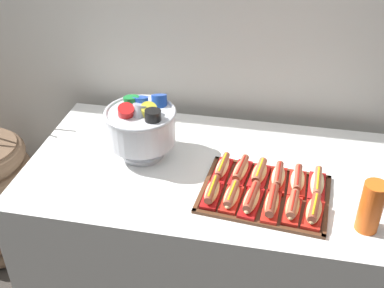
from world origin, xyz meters
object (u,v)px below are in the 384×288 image
Objects in this scene: hot_dog_10 at (297,181)px; hot_dog_4 at (293,207)px; hot_dog_0 at (212,192)px; cup_stack at (371,207)px; hot_dog_11 at (317,184)px; hot_dog_8 at (259,174)px; punch_bowl at (141,124)px; hot_dog_7 at (241,171)px; hot_dog_2 at (251,200)px; hot_dog_1 at (232,196)px; serving_tray at (265,194)px; hot_dog_6 at (222,168)px; hot_dog_3 at (272,203)px; hot_dog_9 at (278,177)px; buffet_table at (212,231)px; hot_dog_5 at (314,211)px.

hot_dog_4 is at bearing -95.21° from hot_dog_10.
hot_dog_0 is 0.56m from cup_stack.
hot_dog_8 is at bearing 174.79° from hot_dog_11.
punch_bowl is at bearing 157.42° from hot_dog_4.
hot_dog_7 is 1.13× the size of hot_dog_8.
hot_dog_1 is at bearing 174.79° from hot_dog_2.
serving_tray is at bearing -41.46° from hot_dog_7.
hot_dog_4 reaches higher than hot_dog_6.
cup_stack is at bearing -21.34° from hot_dog_6.
hot_dog_8 reaches higher than hot_dog_11.
hot_dog_10 is (0.12, 0.07, 0.03)m from serving_tray.
hot_dog_1 reaches higher than serving_tray.
serving_tray is 0.10m from hot_dog_2.
hot_dog_7 is at bearing 138.54° from hot_dog_4.
hot_dog_3 is 0.22m from hot_dog_11.
hot_dog_0 is at bearing -35.06° from punch_bowl.
hot_dog_4 is 0.22m from hot_dog_8.
punch_bowl reaches higher than hot_dog_7.
cup_stack reaches higher than hot_dog_1.
cup_stack is (0.54, -0.21, 0.06)m from hot_dog_6.
cup_stack is (0.48, -0.04, 0.06)m from hot_dog_1.
cup_stack is at bearing -4.43° from hot_dog_4.
hot_dog_9 is at bearing -5.21° from hot_dog_7.
hot_dog_2 is 0.56m from punch_bowl.
hot_dog_10 is at bearing 60.35° from hot_dog_3.
hot_dog_7 is at bearing 174.79° from hot_dog_9.
hot_dog_0 is 0.88× the size of hot_dog_3.
hot_dog_0 reaches higher than hot_dog_10.
hot_dog_1 is 0.18m from hot_dog_8.
serving_tray is 2.61× the size of cup_stack.
hot_dog_6 is (0.04, -0.03, 0.39)m from buffet_table.
hot_dog_2 is at bearing -137.48° from hot_dog_10.
cup_stack reaches higher than hot_dog_2.
cup_stack is (0.33, -0.03, 0.06)m from hot_dog_3.
hot_dog_5 is at bearing -5.21° from hot_dog_4.
hot_dog_5 is 0.17m from hot_dog_11.
cup_stack reaches higher than hot_dog_6.
hot_dog_0 is at bearing -156.40° from hot_dog_10.
hot_dog_2 is 1.00× the size of hot_dog_7.
hot_dog_10 is (0.22, -0.02, -0.00)m from hot_dog_7.
hot_dog_8 is at bearing -9.84° from punch_bowl.
hot_dog_3 is 1.10× the size of hot_dog_5.
hot_dog_7 is 0.45m from punch_bowl.
hot_dog_1 is 0.15m from hot_dog_3.
hot_dog_4 reaches higher than hot_dog_0.
hot_dog_2 reaches higher than hot_dog_7.
hot_dog_3 is at bearing 174.79° from hot_dog_4.
hot_dog_2 is 1.02× the size of hot_dog_3.
cup_stack reaches higher than hot_dog_8.
cup_stack is at bearing -23.68° from hot_dog_7.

